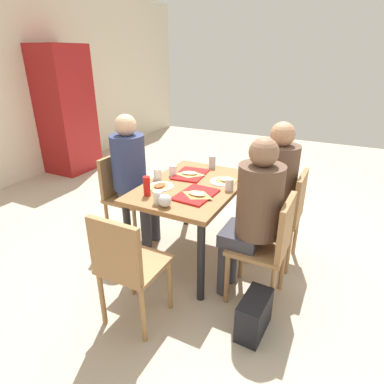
{
  "coord_description": "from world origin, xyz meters",
  "views": [
    {
      "loc": [
        -2.31,
        -1.16,
        1.77
      ],
      "look_at": [
        0.0,
        0.0,
        0.65
      ],
      "focal_mm": 30.09,
      "sensor_mm": 36.0,
      "label": 1
    }
  ],
  "objects_px": {
    "main_table": "(192,195)",
    "paper_plate_near_edge": "(222,182)",
    "plastic_cup_a": "(158,174)",
    "handbag": "(254,315)",
    "pizza_slice_c": "(160,186)",
    "chair_far_side": "(123,191)",
    "plastic_cup_c": "(158,197)",
    "chair_near_left": "(270,243)",
    "pizza_slice_d": "(226,180)",
    "person_in_red": "(254,208)",
    "foil_bundle": "(165,201)",
    "chair_left_end": "(126,263)",
    "person_in_brown_jacket": "(273,182)",
    "plastic_cup_d": "(173,171)",
    "tray_red_near": "(196,195)",
    "condiment_bottle": "(147,186)",
    "pizza_slice_a": "(197,194)",
    "chair_near_right": "(286,211)",
    "person_far_side": "(132,170)",
    "paper_plate_center": "(161,186)",
    "plastic_cup_b": "(229,184)",
    "soda_can": "(212,162)",
    "drink_fridge": "(66,111)",
    "tray_red_far": "(190,174)",
    "pizza_slice_b": "(190,173)"
  },
  "relations": [
    {
      "from": "main_table",
      "to": "paper_plate_near_edge",
      "type": "distance_m",
      "value": 0.29
    },
    {
      "from": "plastic_cup_a",
      "to": "handbag",
      "type": "distance_m",
      "value": 1.42
    },
    {
      "from": "paper_plate_near_edge",
      "to": "pizza_slice_c",
      "type": "xyz_separation_m",
      "value": [
        -0.36,
        0.43,
        0.01
      ]
    },
    {
      "from": "chair_far_side",
      "to": "plastic_cup_c",
      "type": "distance_m",
      "value": 0.89
    },
    {
      "from": "chair_near_left",
      "to": "pizza_slice_d",
      "type": "distance_m",
      "value": 0.76
    },
    {
      "from": "person_in_red",
      "to": "pizza_slice_d",
      "type": "height_order",
      "value": "person_in_red"
    },
    {
      "from": "chair_far_side",
      "to": "foil_bundle",
      "type": "height_order",
      "value": "chair_far_side"
    },
    {
      "from": "main_table",
      "to": "chair_left_end",
      "type": "relative_size",
      "value": 1.32
    },
    {
      "from": "person_in_brown_jacket",
      "to": "plastic_cup_d",
      "type": "relative_size",
      "value": 12.74
    },
    {
      "from": "tray_red_near",
      "to": "condiment_bottle",
      "type": "distance_m",
      "value": 0.4
    },
    {
      "from": "pizza_slice_a",
      "to": "chair_far_side",
      "type": "bearing_deg",
      "value": 76.83
    },
    {
      "from": "chair_near_right",
      "to": "plastic_cup_c",
      "type": "bearing_deg",
      "value": 131.65
    },
    {
      "from": "person_far_side",
      "to": "condiment_bottle",
      "type": "distance_m",
      "value": 0.56
    },
    {
      "from": "paper_plate_center",
      "to": "plastic_cup_b",
      "type": "distance_m",
      "value": 0.58
    },
    {
      "from": "main_table",
      "to": "pizza_slice_d",
      "type": "height_order",
      "value": "pizza_slice_d"
    },
    {
      "from": "condiment_bottle",
      "to": "tray_red_near",
      "type": "bearing_deg",
      "value": -64.09
    },
    {
      "from": "condiment_bottle",
      "to": "soda_can",
      "type": "bearing_deg",
      "value": -12.88
    },
    {
      "from": "person_far_side",
      "to": "drink_fridge",
      "type": "bearing_deg",
      "value": 59.03
    },
    {
      "from": "tray_red_near",
      "to": "chair_near_right",
      "type": "bearing_deg",
      "value": -52.77
    },
    {
      "from": "chair_left_end",
      "to": "plastic_cup_b",
      "type": "height_order",
      "value": "chair_left_end"
    },
    {
      "from": "tray_red_far",
      "to": "chair_near_right",
      "type": "bearing_deg",
      "value": -84.52
    },
    {
      "from": "plastic_cup_c",
      "to": "soda_can",
      "type": "relative_size",
      "value": 0.82
    },
    {
      "from": "main_table",
      "to": "drink_fridge",
      "type": "distance_m",
      "value": 3.16
    },
    {
      "from": "chair_left_end",
      "to": "person_in_red",
      "type": "height_order",
      "value": "person_in_red"
    },
    {
      "from": "main_table",
      "to": "person_far_side",
      "type": "xyz_separation_m",
      "value": [
        -0.0,
        0.63,
        0.13
      ]
    },
    {
      "from": "paper_plate_center",
      "to": "plastic_cup_d",
      "type": "bearing_deg",
      "value": 7.81
    },
    {
      "from": "chair_near_right",
      "to": "soda_can",
      "type": "relative_size",
      "value": 7.08
    },
    {
      "from": "main_table",
      "to": "foil_bundle",
      "type": "height_order",
      "value": "foil_bundle"
    },
    {
      "from": "paper_plate_near_edge",
      "to": "plastic_cup_c",
      "type": "distance_m",
      "value": 0.69
    },
    {
      "from": "drink_fridge",
      "to": "tray_red_far",
      "type": "bearing_deg",
      "value": -112.47
    },
    {
      "from": "chair_far_side",
      "to": "paper_plate_center",
      "type": "relative_size",
      "value": 3.93
    },
    {
      "from": "person_in_brown_jacket",
      "to": "pizza_slice_d",
      "type": "distance_m",
      "value": 0.4
    },
    {
      "from": "chair_near_left",
      "to": "plastic_cup_a",
      "type": "xyz_separation_m",
      "value": [
        0.26,
        1.11,
        0.26
      ]
    },
    {
      "from": "tray_red_far",
      "to": "soda_can",
      "type": "bearing_deg",
      "value": -18.93
    },
    {
      "from": "plastic_cup_b",
      "to": "chair_near_left",
      "type": "bearing_deg",
      "value": -125.35
    },
    {
      "from": "paper_plate_near_edge",
      "to": "pizza_slice_d",
      "type": "relative_size",
      "value": 0.91
    },
    {
      "from": "pizza_slice_d",
      "to": "chair_far_side",
      "type": "bearing_deg",
      "value": 101.11
    },
    {
      "from": "tray_red_far",
      "to": "pizza_slice_c",
      "type": "distance_m",
      "value": 0.4
    },
    {
      "from": "pizza_slice_d",
      "to": "plastic_cup_a",
      "type": "bearing_deg",
      "value": 111.71
    },
    {
      "from": "tray_red_far",
      "to": "person_in_red",
      "type": "bearing_deg",
      "value": -122.81
    },
    {
      "from": "foil_bundle",
      "to": "handbag",
      "type": "distance_m",
      "value": 1.01
    },
    {
      "from": "paper_plate_near_edge",
      "to": "condiment_bottle",
      "type": "bearing_deg",
      "value": 141.54
    },
    {
      "from": "plastic_cup_c",
      "to": "plastic_cup_b",
      "type": "bearing_deg",
      "value": -38.91
    },
    {
      "from": "chair_near_left",
      "to": "plastic_cup_c",
      "type": "height_order",
      "value": "chair_near_left"
    },
    {
      "from": "pizza_slice_b",
      "to": "pizza_slice_c",
      "type": "distance_m",
      "value": 0.38
    },
    {
      "from": "paper_plate_center",
      "to": "foil_bundle",
      "type": "xyz_separation_m",
      "value": [
        -0.31,
        -0.23,
        0.05
      ]
    },
    {
      "from": "chair_left_end",
      "to": "chair_near_right",
      "type": "bearing_deg",
      "value": -32.02
    },
    {
      "from": "main_table",
      "to": "paper_plate_near_edge",
      "type": "height_order",
      "value": "paper_plate_near_edge"
    },
    {
      "from": "pizza_slice_b",
      "to": "soda_can",
      "type": "bearing_deg",
      "value": -17.17
    },
    {
      "from": "pizza_slice_d",
      "to": "drink_fridge",
      "type": "relative_size",
      "value": 0.13
    }
  ]
}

